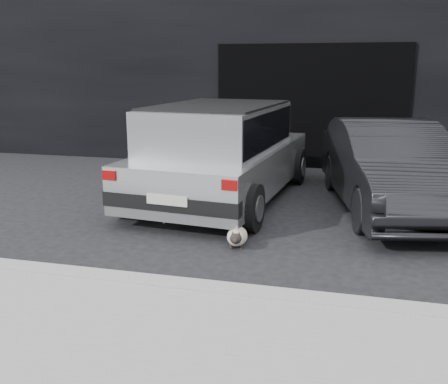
% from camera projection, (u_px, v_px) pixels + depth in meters
% --- Properties ---
extents(ground, '(80.00, 80.00, 0.00)m').
position_uv_depth(ground, '(217.00, 216.00, 7.35)').
color(ground, black).
rests_on(ground, ground).
extents(building_facade, '(34.00, 4.00, 5.00)m').
position_uv_depth(building_facade, '(319.00, 51.00, 12.14)').
color(building_facade, black).
rests_on(building_facade, ground).
extents(garage_opening, '(4.00, 0.10, 2.60)m').
position_uv_depth(garage_opening, '(310.00, 107.00, 10.55)').
color(garage_opening, black).
rests_on(garage_opening, ground).
extents(curb, '(18.00, 0.25, 0.12)m').
position_uv_depth(curb, '(249.00, 296.00, 4.65)').
color(curb, gray).
rests_on(curb, ground).
extents(sidewalk, '(18.00, 2.20, 0.11)m').
position_uv_depth(sidewalk, '(216.00, 370.00, 3.52)').
color(sidewalk, gray).
rests_on(sidewalk, ground).
extents(silver_hatchback, '(2.44, 4.42, 1.57)m').
position_uv_depth(silver_hatchback, '(221.00, 148.00, 8.04)').
color(silver_hatchback, '#B7BABC').
rests_on(silver_hatchback, ground).
extents(second_car, '(2.21, 4.30, 1.35)m').
position_uv_depth(second_car, '(389.00, 166.00, 7.51)').
color(second_car, black).
rests_on(second_car, ground).
extents(cat_siamese, '(0.32, 0.74, 0.26)m').
position_uv_depth(cat_siamese, '(237.00, 237.00, 6.09)').
color(cat_siamese, beige).
rests_on(cat_siamese, ground).
extents(cat_white, '(0.67, 0.31, 0.32)m').
position_uv_depth(cat_white, '(176.00, 212.00, 7.00)').
color(cat_white, white).
rests_on(cat_white, ground).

